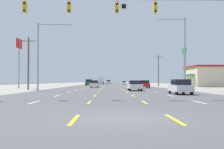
{
  "coord_description": "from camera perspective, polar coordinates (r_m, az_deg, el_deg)",
  "views": [
    {
      "loc": [
        -0.6,
        -9.61,
        1.34
      ],
      "look_at": [
        0.96,
        81.39,
        3.72
      ],
      "focal_mm": 41.77,
      "sensor_mm": 36.0,
      "label": 1
    }
  ],
  "objects": [
    {
      "name": "streetlight_right_row_0",
      "position": [
        37.53,
        15.07,
        5.53
      ],
      "size": [
        4.28,
        0.26,
        10.21
      ],
      "color": "gray",
      "rests_on": "ground"
    },
    {
      "name": "utility_pole_left_row_0",
      "position": [
        43.14,
        -17.83,
        2.56
      ],
      "size": [
        2.2,
        0.26,
        8.31
      ],
      "color": "brown",
      "rests_on": "ground"
    },
    {
      "name": "storefront_right_row_1",
      "position": [
        69.72,
        22.03,
        -0.36
      ],
      "size": [
        15.18,
        10.68,
        5.13
      ],
      "color": "beige",
      "rests_on": "ground"
    },
    {
      "name": "hatchback_inner_left_midfar",
      "position": [
        57.66,
        -3.87,
        -2.05
      ],
      "size": [
        1.72,
        3.9,
        1.54
      ],
      "color": "white",
      "rests_on": "ground"
    },
    {
      "name": "utility_pole_right_row_1",
      "position": [
        72.1,
        10.13,
        1.01
      ],
      "size": [
        2.2,
        0.26,
        8.54
      ],
      "color": "brown",
      "rests_on": "ground"
    },
    {
      "name": "suv_far_left_far",
      "position": [
        85.97,
        -5.1,
        -1.7
      ],
      "size": [
        1.98,
        4.9,
        1.98
      ],
      "color": "#235B2D",
      "rests_on": "ground"
    },
    {
      "name": "streetlight_left_row_0",
      "position": [
        37.15,
        -15.05,
        5.09
      ],
      "size": [
        4.9,
        0.26,
        9.43
      ],
      "color": "gray",
      "rests_on": "ground"
    },
    {
      "name": "lot_apron_left",
      "position": [
        79.39,
        -18.71,
        -2.38
      ],
      "size": [
        28.0,
        440.0,
        0.01
      ],
      "primitive_type": "cube",
      "color": "gray",
      "rests_on": "ground"
    },
    {
      "name": "sedan_inner_right_near",
      "position": [
        37.48,
        5.01,
        -2.39
      ],
      "size": [
        1.8,
        4.5,
        1.46
      ],
      "color": "white",
      "rests_on": "ground"
    },
    {
      "name": "lane_markings",
      "position": [
        114.12,
        -0.68,
        -2.17
      ],
      "size": [
        10.64,
        227.6,
        0.01
      ],
      "color": "white",
      "rests_on": "ground"
    },
    {
      "name": "hatchback_far_right_nearest",
      "position": [
        27.86,
        14.72,
        -2.6
      ],
      "size": [
        1.72,
        3.9,
        1.54
      ],
      "color": "silver",
      "rests_on": "ground"
    },
    {
      "name": "pole_sign_left_row_1",
      "position": [
        52.08,
        -19.66,
        5.12
      ],
      "size": [
        0.24,
        2.64,
        9.29
      ],
      "color": "gray",
      "rests_on": "ground"
    },
    {
      "name": "hatchback_far_right_mid",
      "position": [
        52.35,
        7.1,
        -2.1
      ],
      "size": [
        1.72,
        3.9,
        1.54
      ],
      "color": "red",
      "rests_on": "ground"
    },
    {
      "name": "lot_apron_right",
      "position": [
        79.76,
        17.56,
        -2.39
      ],
      "size": [
        28.0,
        440.0,
        0.01
      ],
      "primitive_type": "cube",
      "color": "gray",
      "rests_on": "ground"
    },
    {
      "name": "hatchback_far_left_distant_c",
      "position": [
        138.85,
        -3.71,
        -1.72
      ],
      "size": [
        1.72,
        3.9,
        1.54
      ],
      "color": "red",
      "rests_on": "ground"
    },
    {
      "name": "ground_plane",
      "position": [
        75.63,
        -0.53,
        -2.51
      ],
      "size": [
        572.0,
        572.0,
        0.0
      ],
      "primitive_type": "plane",
      "color": "#4C4C4F"
    },
    {
      "name": "suv_far_left_farther",
      "position": [
        96.16,
        -4.85,
        -1.68
      ],
      "size": [
        1.98,
        4.9,
        1.98
      ],
      "color": "#B28C33",
      "rests_on": "ground"
    },
    {
      "name": "signal_span_wire",
      "position": [
        21.93,
        -0.58,
        9.26
      ],
      "size": [
        24.82,
        0.53,
        9.35
      ],
      "color": "brown",
      "rests_on": "ground"
    },
    {
      "name": "pole_sign_right_row_1",
      "position": [
        56.77,
        15.51,
        3.65
      ],
      "size": [
        0.24,
        2.34,
        8.35
      ],
      "color": "gray",
      "rests_on": "ground"
    },
    {
      "name": "sedan_far_right_distant_a",
      "position": [
        122.85,
        2.6,
        -1.77
      ],
      "size": [
        1.8,
        4.5,
        1.46
      ],
      "color": "white",
      "rests_on": "ground"
    },
    {
      "name": "suv_center_turn_distant_b",
      "position": [
        130.18,
        -0.76,
        -1.63
      ],
      "size": [
        1.98,
        4.9,
        1.98
      ],
      "color": "silver",
      "rests_on": "ground"
    },
    {
      "name": "box_truck_inner_left_farthest",
      "position": [
        113.25,
        -2.42,
        -1.24
      ],
      "size": [
        2.4,
        7.2,
        3.23
      ],
      "color": "silver",
      "rests_on": "ground"
    }
  ]
}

